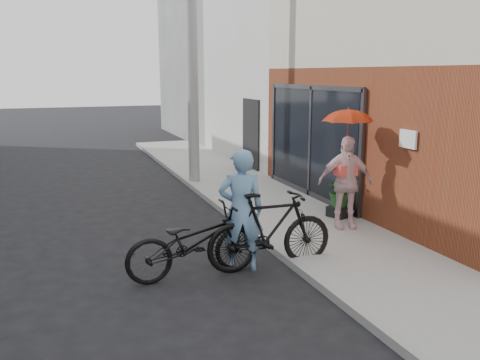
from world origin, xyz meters
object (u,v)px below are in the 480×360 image
bike_left (194,242)px  kimono_woman (345,182)px  planter (339,211)px  officer (241,210)px  bike_right (270,230)px  utility_pole (192,48)px

bike_left → kimono_woman: (3.11, 1.00, 0.44)m
bike_left → planter: size_ratio=5.20×
officer → bike_left: bearing=17.4°
officer → kimono_woman: size_ratio=1.09×
bike_left → planter: bike_left is taller
officer → kimono_woman: officer is taller
officer → bike_right: bearing=-179.0°
utility_pole → bike_right: utility_pole is taller
utility_pole → kimono_woman: bearing=-73.6°
utility_pole → kimono_woman: 5.73m
bike_left → bike_right: (1.16, -0.08, 0.07)m
bike_left → planter: (3.42, 1.64, -0.30)m
officer → kimono_woman: (2.38, 0.97, 0.05)m
utility_pole → officer: bearing=-98.9°
planter → kimono_woman: bearing=-115.4°
utility_pole → bike_left: size_ratio=3.53×
utility_pole → officer: size_ratio=3.82×
planter → officer: bearing=-149.0°
officer → planter: bearing=-133.7°
bike_left → planter: 3.80m
bike_right → planter: bearing=-51.2°
bike_right → planter: bike_right is taller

